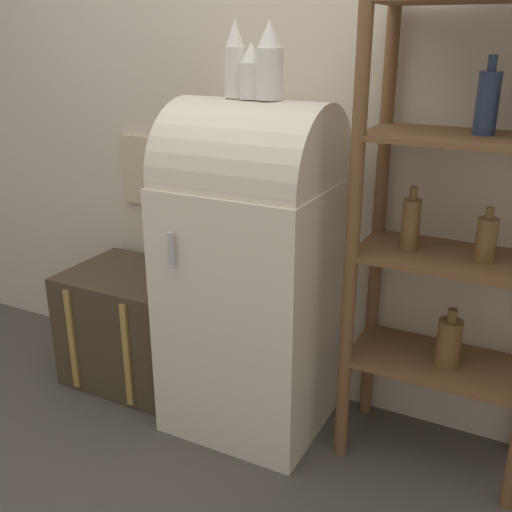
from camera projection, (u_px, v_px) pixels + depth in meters
ground_plane at (225, 445)px, 2.47m from camera, size 12.00×12.00×0.00m
wall_back at (288, 96)px, 2.48m from camera, size 7.00×0.09×2.70m
refrigerator at (253, 264)px, 2.43m from camera, size 0.62×0.63×1.37m
suitcase_trunk at (133, 325)px, 2.88m from camera, size 0.58×0.49×0.55m
shelf_unit at (458, 225)px, 2.09m from camera, size 0.68×0.38×1.71m
vase_left at (235, 61)px, 2.19m from camera, size 0.08×0.08×0.28m
vase_center at (251, 73)px, 2.16m from camera, size 0.09×0.09×0.20m
vase_right at (269, 63)px, 2.12m from camera, size 0.10×0.10×0.27m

